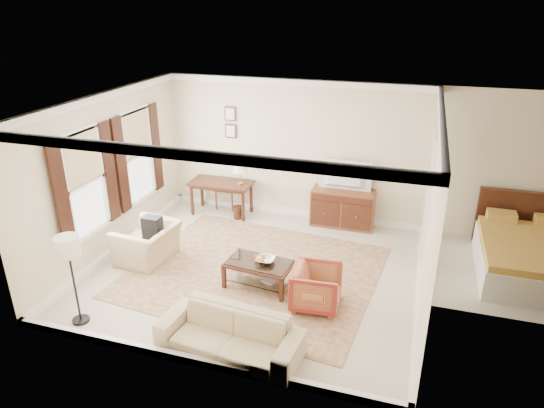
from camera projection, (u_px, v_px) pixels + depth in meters
The scene contains 21 objects.
room_shell at pixel (254, 131), 7.44m from camera, with size 5.51×5.01×2.91m.
annex_bedroom at pixel (533, 260), 8.06m from camera, with size 3.00×2.70×2.90m.
window_front at pixel (85, 184), 7.93m from camera, with size 0.12×1.56×1.80m, color #CCB284, non-canonical shape.
window_rear at pixel (138, 156), 9.33m from camera, with size 0.12×1.56×1.80m, color #CCB284, non-canonical shape.
doorway at pixel (427, 199), 8.57m from camera, with size 0.10×1.12×2.25m, color white, non-canonical shape.
rug at pixel (254, 271), 8.36m from camera, with size 4.05×3.47×0.01m, color brown.
writing_desk at pixel (221, 187), 10.39m from camera, with size 1.34×0.67×0.73m.
desk_chair at pixel (227, 185), 10.74m from camera, with size 0.45×0.45×1.05m, color brown, non-canonical shape.
desk_lamp at pixel (240, 173), 10.13m from camera, with size 0.32×0.32×0.50m, color silver, non-canonical shape.
framed_prints at pixel (230, 122), 10.20m from camera, with size 0.25×0.04×0.68m, color #421E12, non-canonical shape.
sideboard at pixel (343, 208), 9.91m from camera, with size 1.27×0.49×0.78m, color brown.
tv at pixel (345, 167), 9.54m from camera, with size 1.01×0.58×0.13m, color black.
coffee_table at pixel (259, 268), 7.82m from camera, with size 1.12×0.73×0.45m.
fruit_bowl at pixel (266, 259), 7.75m from camera, with size 0.42×0.42×0.10m, color silver.
book_a at pixel (254, 272), 8.00m from camera, with size 0.28×0.04×0.38m, color brown.
book_b at pixel (267, 277), 7.87m from camera, with size 0.28×0.03×0.38m, color brown.
striped_armchair at pixel (317, 285), 7.29m from camera, with size 0.71×0.67×0.73m, color maroon.
club_armchair at pixel (147, 237), 8.57m from camera, with size 1.03×0.67×0.90m, color tan.
backpack at pixel (152, 225), 8.47m from camera, with size 0.32×0.22×0.40m, color black.
sofa at pixel (229, 328), 6.33m from camera, with size 1.92×0.56×0.75m, color tan.
floor_lamp at pixel (68, 253), 6.64m from camera, with size 0.34×0.34×1.38m.
Camera 1 is at (2.43, -6.88, 4.36)m, focal length 32.00 mm.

